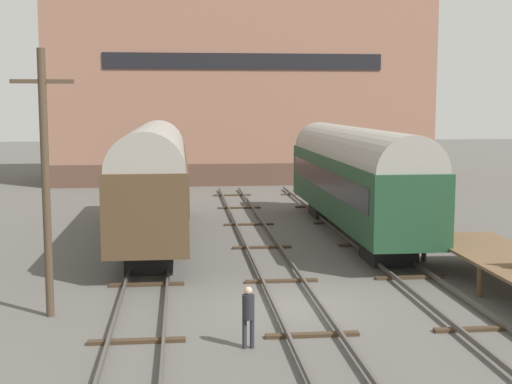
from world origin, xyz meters
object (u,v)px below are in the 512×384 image
at_px(train_car_brown, 154,175).
at_px(person_worker, 248,311).
at_px(utility_pole, 46,180).
at_px(train_car_green, 354,174).

distance_m(train_car_brown, person_worker, 15.36).
bearing_deg(utility_pole, person_worker, -31.41).
height_order(person_worker, utility_pole, utility_pole).
bearing_deg(utility_pole, train_car_green, 44.52).
relative_size(train_car_brown, utility_pole, 2.17).
distance_m(person_worker, utility_pole, 7.32).
relative_size(person_worker, utility_pole, 0.21).
height_order(train_car_brown, utility_pole, utility_pole).
bearing_deg(utility_pole, train_car_brown, 76.68).
height_order(train_car_brown, person_worker, train_car_brown).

